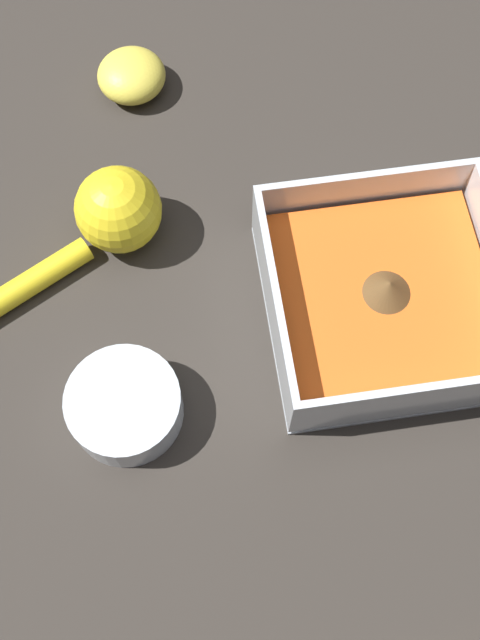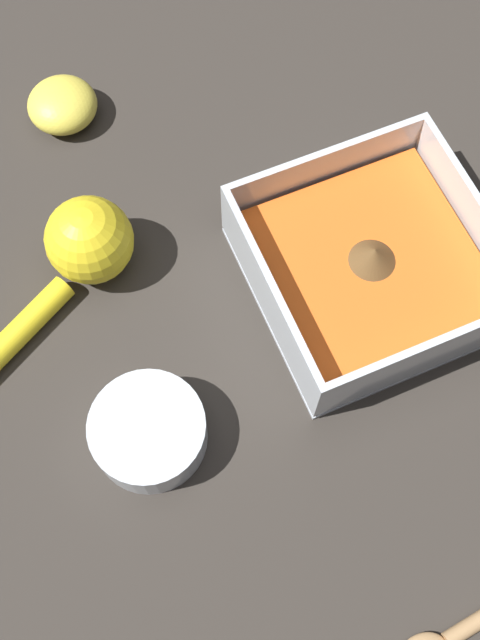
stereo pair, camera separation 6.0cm
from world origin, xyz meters
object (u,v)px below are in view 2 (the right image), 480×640
object	(u,v)px
spice_bowl	(149,432)
lemon_squeezer	(81,251)
square_dish	(369,269)
lemon_half	(62,105)

from	to	relation	value
spice_bowl	lemon_squeezer	bearing A→B (deg)	179.25
square_dish	lemon_squeezer	bearing A→B (deg)	-115.69
lemon_squeezer	lemon_half	xyz separation A→B (m)	(-0.17, 0.03, -0.02)
spice_bowl	lemon_squeezer	world-z (taller)	lemon_squeezer
spice_bowl	lemon_half	world-z (taller)	same
square_dish	spice_bowl	bearing A→B (deg)	-75.25
square_dish	spice_bowl	world-z (taller)	square_dish
lemon_squeezer	spice_bowl	bearing A→B (deg)	-119.14
spice_bowl	lemon_squeezer	size ratio (longest dim) A/B	0.52
square_dish	spice_bowl	distance (m)	0.23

